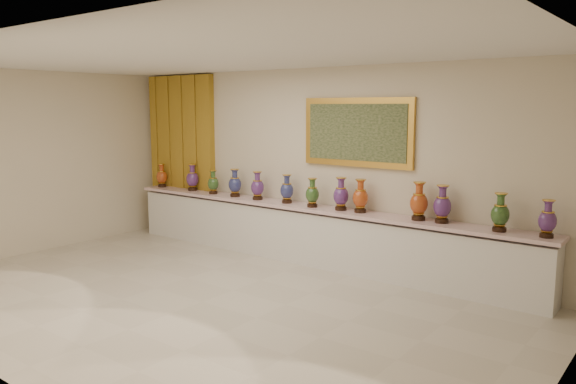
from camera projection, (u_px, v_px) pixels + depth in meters
The scene contains 16 objects.
ground at pixel (202, 302), 6.99m from camera, with size 8.00×8.00×0.00m, color beige.
room at pixel (205, 153), 10.13m from camera, with size 8.00×8.00×8.00m.
counter at pixel (308, 235), 8.70m from camera, with size 7.28×0.48×0.90m.
vase_0 at pixel (162, 177), 10.64m from camera, with size 0.27×0.27×0.44m.
vase_1 at pixel (192, 179), 10.18m from camera, with size 0.28×0.28×0.48m.
vase_2 at pixel (213, 183), 9.79m from camera, with size 0.21×0.21×0.42m.
vase_3 at pixel (235, 184), 9.49m from camera, with size 0.27×0.27×0.47m.
vase_4 at pixel (257, 187), 9.17m from camera, with size 0.26×0.26×0.47m.
vase_5 at pixel (287, 190), 8.86m from camera, with size 0.27×0.27×0.45m.
vase_6 at pixel (312, 194), 8.50m from camera, with size 0.24×0.24×0.44m.
vase_7 at pixel (341, 195), 8.24m from camera, with size 0.30×0.30×0.49m.
vase_8 at pixel (360, 198), 8.06m from camera, with size 0.29×0.29×0.48m.
vase_9 at pixel (419, 203), 7.51m from camera, with size 0.26×0.26×0.52m.
vase_10 at pixel (442, 206), 7.33m from camera, with size 0.26×0.26×0.50m.
vase_11 at pixel (500, 214), 6.83m from camera, with size 0.26×0.26×0.48m.
vase_12 at pixel (547, 221), 6.51m from camera, with size 0.27×0.27×0.45m.
Camera 1 is at (4.93, -4.67, 2.41)m, focal length 35.00 mm.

